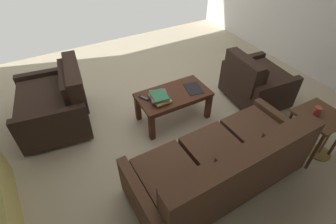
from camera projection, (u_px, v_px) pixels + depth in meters
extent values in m
cube|color=beige|center=(171.00, 110.00, 3.90)|extent=(5.48, 5.66, 0.01)
cylinder|color=black|center=(245.00, 134.00, 3.46)|extent=(0.05, 0.05, 0.06)
cylinder|color=black|center=(139.00, 186.00, 2.84)|extent=(0.05, 0.05, 0.06)
cylinder|color=black|center=(287.00, 171.00, 3.00)|extent=(0.05, 0.05, 0.06)
cube|color=brown|center=(217.00, 168.00, 2.79)|extent=(1.79, 0.88, 0.34)
cube|color=brown|center=(259.00, 133.00, 2.89)|extent=(0.57, 0.75, 0.10)
cube|color=brown|center=(219.00, 153.00, 2.66)|extent=(0.57, 0.75, 0.10)
cube|color=brown|center=(171.00, 177.00, 2.43)|extent=(0.57, 0.75, 0.10)
cube|color=brown|center=(247.00, 171.00, 2.32)|extent=(1.78, 0.23, 0.49)
cube|color=brown|center=(281.00, 139.00, 2.62)|extent=(0.53, 0.14, 0.35)
cube|color=brown|center=(239.00, 162.00, 2.39)|extent=(0.53, 0.14, 0.35)
cube|color=brown|center=(187.00, 190.00, 2.16)|extent=(0.53, 0.14, 0.35)
cube|color=brown|center=(277.00, 133.00, 3.10)|extent=(0.12, 0.84, 0.50)
cube|color=brown|center=(141.00, 204.00, 2.38)|extent=(0.12, 0.84, 0.50)
cylinder|color=black|center=(31.00, 112.00, 3.82)|extent=(0.06, 0.06, 0.06)
cylinder|color=black|center=(30.00, 146.00, 3.29)|extent=(0.06, 0.06, 0.06)
cylinder|color=black|center=(82.00, 101.00, 4.02)|extent=(0.06, 0.06, 0.06)
cylinder|color=black|center=(88.00, 132.00, 3.50)|extent=(0.06, 0.06, 0.06)
cube|color=#33231C|center=(54.00, 110.00, 3.51)|extent=(0.97, 1.01, 0.39)
cube|color=#33231C|center=(47.00, 96.00, 3.35)|extent=(0.86, 0.93, 0.10)
cube|color=#33231C|center=(75.00, 82.00, 3.37)|extent=(0.30, 0.92, 0.47)
cube|color=#33231C|center=(66.00, 83.00, 3.34)|extent=(0.23, 0.82, 0.33)
cube|color=#33231C|center=(51.00, 86.00, 3.82)|extent=(0.87, 0.21, 0.55)
cube|color=#33231C|center=(54.00, 130.00, 3.11)|extent=(0.87, 0.21, 0.55)
cube|color=#4C2819|center=(173.00, 95.00, 3.48)|extent=(1.00, 0.54, 0.04)
cube|color=#4C2819|center=(173.00, 97.00, 3.51)|extent=(0.92, 0.49, 0.05)
cube|color=#4C2819|center=(191.00, 90.00, 3.95)|extent=(0.07, 0.07, 0.41)
cube|color=#4C2819|center=(138.00, 108.00, 3.61)|extent=(0.07, 0.07, 0.41)
cube|color=#4C2819|center=(208.00, 106.00, 3.65)|extent=(0.07, 0.07, 0.41)
cube|color=#4C2819|center=(152.00, 127.00, 3.31)|extent=(0.07, 0.07, 0.41)
cube|color=brown|center=(321.00, 116.00, 2.89)|extent=(0.48, 0.48, 0.03)
cylinder|color=brown|center=(308.00, 119.00, 3.31)|extent=(0.04, 0.04, 0.58)
cylinder|color=brown|center=(285.00, 130.00, 3.16)|extent=(0.04, 0.04, 0.58)
cylinder|color=brown|center=(315.00, 152.00, 2.88)|extent=(0.04, 0.04, 0.58)
cylinder|color=olive|center=(319.00, 153.00, 3.23)|extent=(0.28, 0.28, 0.02)
cylinder|color=black|center=(281.00, 102.00, 4.00)|extent=(0.05, 0.05, 0.06)
cylinder|color=black|center=(259.00, 84.00, 4.37)|extent=(0.05, 0.05, 0.06)
cylinder|color=black|center=(247.00, 113.00, 3.80)|extent=(0.05, 0.05, 0.06)
cylinder|color=black|center=(227.00, 94.00, 4.17)|extent=(0.05, 0.05, 0.06)
cube|color=#33231C|center=(256.00, 87.00, 3.95)|extent=(0.84, 0.76, 0.36)
cube|color=#33231C|center=(261.00, 74.00, 3.81)|extent=(0.74, 0.71, 0.10)
cube|color=#33231C|center=(243.00, 72.00, 3.62)|extent=(0.24, 0.71, 0.45)
cube|color=#33231C|center=(249.00, 71.00, 3.65)|extent=(0.18, 0.64, 0.31)
cube|color=#33231C|center=(275.00, 98.00, 3.63)|extent=(0.79, 0.17, 0.52)
cube|color=#33231C|center=(242.00, 71.00, 4.18)|extent=(0.79, 0.17, 0.52)
cylinder|color=#B23F38|center=(317.00, 111.00, 2.86)|extent=(0.08, 0.08, 0.10)
cube|color=#B23F38|center=(314.00, 112.00, 2.84)|extent=(0.02, 0.01, 0.06)
cube|color=#385693|center=(160.00, 99.00, 3.36)|extent=(0.23, 0.25, 0.02)
cube|color=#E0CC4C|center=(160.00, 98.00, 3.33)|extent=(0.22, 0.30, 0.03)
cube|color=#996699|center=(159.00, 96.00, 3.32)|extent=(0.29, 0.33, 0.03)
cube|color=#337F51|center=(159.00, 95.00, 3.29)|extent=(0.22, 0.27, 0.02)
cube|color=black|center=(144.00, 98.00, 3.37)|extent=(0.11, 0.16, 0.02)
cube|color=#59595B|center=(144.00, 97.00, 3.37)|extent=(0.08, 0.11, 0.00)
cube|color=black|center=(194.00, 89.00, 3.55)|extent=(0.27, 0.33, 0.01)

